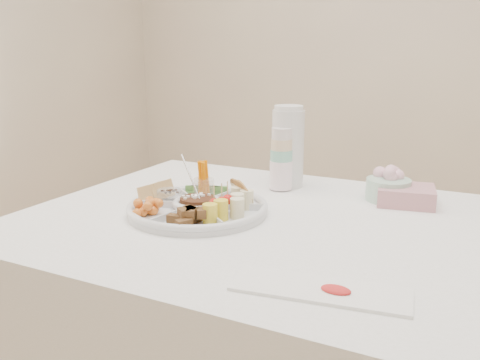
% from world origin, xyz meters
% --- Properties ---
extents(wall_back, '(4.00, 0.02, 2.70)m').
position_xyz_m(wall_back, '(0.00, 2.00, 1.35)').
color(wall_back, beige).
rests_on(wall_back, ground).
extents(dining_table, '(1.52, 1.02, 0.76)m').
position_xyz_m(dining_table, '(0.00, 0.00, 0.38)').
color(dining_table, white).
rests_on(dining_table, floor).
extents(party_tray, '(0.49, 0.49, 0.04)m').
position_xyz_m(party_tray, '(-0.30, -0.05, 0.78)').
color(party_tray, white).
rests_on(party_tray, dining_table).
extents(bean_dip, '(0.12, 0.12, 0.04)m').
position_xyz_m(bean_dip, '(-0.30, -0.05, 0.79)').
color(bean_dip, '#4C2F1E').
rests_on(bean_dip, party_tray).
extents(tortillas, '(0.14, 0.14, 0.06)m').
position_xyz_m(tortillas, '(-0.21, 0.05, 0.80)').
color(tortillas, '#AE7940').
rests_on(tortillas, party_tray).
extents(carrot_cucumber, '(0.15, 0.15, 0.11)m').
position_xyz_m(carrot_cucumber, '(-0.34, 0.08, 0.82)').
color(carrot_cucumber, orange).
rests_on(carrot_cucumber, party_tray).
extents(pita_raisins, '(0.13, 0.13, 0.06)m').
position_xyz_m(pita_raisins, '(-0.43, -0.03, 0.80)').
color(pita_raisins, '#E9B17D').
rests_on(pita_raisins, party_tray).
extents(cherries, '(0.15, 0.15, 0.05)m').
position_xyz_m(cherries, '(-0.38, -0.15, 0.79)').
color(cherries, orange).
rests_on(cherries, party_tray).
extents(granola_chunks, '(0.13, 0.13, 0.05)m').
position_xyz_m(granola_chunks, '(-0.25, -0.17, 0.79)').
color(granola_chunks, '#3F2C1A').
rests_on(granola_chunks, party_tray).
extents(banana_tomato, '(0.16, 0.16, 0.10)m').
position_xyz_m(banana_tomato, '(-0.17, -0.07, 0.82)').
color(banana_tomato, '#FFF682').
rests_on(banana_tomato, party_tray).
extents(cup_stack, '(0.08, 0.08, 0.20)m').
position_xyz_m(cup_stack, '(-0.19, 0.29, 0.86)').
color(cup_stack, silver).
rests_on(cup_stack, dining_table).
extents(thermos, '(0.12, 0.12, 0.27)m').
position_xyz_m(thermos, '(-0.19, 0.34, 0.89)').
color(thermos, silver).
rests_on(thermos, dining_table).
extents(flower_bowl, '(0.15, 0.15, 0.10)m').
position_xyz_m(flower_bowl, '(0.15, 0.32, 0.81)').
color(flower_bowl, '#B0D6C1').
rests_on(flower_bowl, dining_table).
extents(napkin_stack, '(0.18, 0.16, 0.05)m').
position_xyz_m(napkin_stack, '(0.20, 0.30, 0.78)').
color(napkin_stack, '#BE8089').
rests_on(napkin_stack, dining_table).
extents(placemat, '(0.34, 0.16, 0.01)m').
position_xyz_m(placemat, '(0.15, -0.34, 0.76)').
color(placemat, white).
rests_on(placemat, dining_table).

